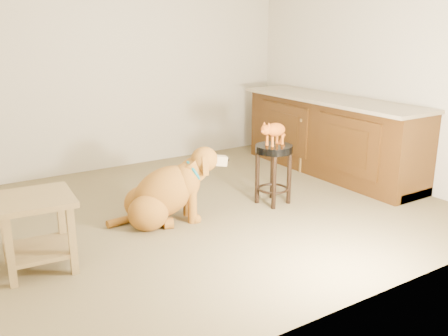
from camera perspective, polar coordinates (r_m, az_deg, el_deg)
floor at (r=5.00m, az=-1.80°, el=-4.85°), size 4.50×4.00×0.01m
room_shell at (r=4.66m, az=-1.99°, el=14.73°), size 4.54×4.04×2.62m
cabinet_run at (r=6.26m, az=12.14°, el=3.37°), size 0.70×2.56×0.94m
padded_stool at (r=5.08m, az=5.69°, el=0.65°), size 0.38×0.38×0.62m
wood_stool at (r=6.42m, az=9.65°, el=3.02°), size 0.48×0.48×0.68m
side_table at (r=3.99m, az=-20.69°, el=-5.75°), size 0.60×0.60×0.57m
golden_retriever at (r=4.66m, az=-6.70°, el=-2.92°), size 1.13×0.67×0.74m
tabby_kitten at (r=5.00m, az=5.71°, el=4.27°), size 0.43×0.22×0.28m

